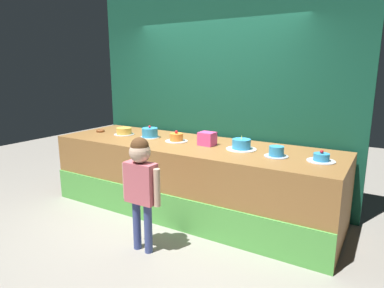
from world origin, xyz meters
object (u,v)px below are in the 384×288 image
Objects in this scene: cake_center_left at (176,138)px; cake_right at (276,152)px; cake_center_right at (241,145)px; cake_far_right at (321,158)px; cake_far_left at (124,131)px; cake_left at (150,133)px; pink_box at (207,139)px; child_figure at (141,179)px; donut at (100,131)px.

cake_right is (1.37, -0.09, 0.00)m from cake_center_left.
cake_far_right is at bearing -3.86° from cake_center_right.
cake_far_left is at bearing 179.30° from cake_far_right.
cake_far_left is at bearing -179.12° from cake_center_right.
cake_center_left is (0.46, -0.02, -0.02)m from cake_left.
cake_far_left is 0.46m from cake_left.
pink_box is 1.37m from cake_far_left.
child_figure is at bearing -42.09° from cake_far_left.
child_figure reaches higher than cake_left.
cake_far_left reaches higher than cake_far_right.
child_figure is 3.34× the size of cake_center_right.
pink_box is 0.92m from cake_right.
cake_right is at bearing -1.19° from donut.
cake_center_right reaches higher than cake_far_right.
donut is at bearing 179.86° from cake_far_right.
cake_left is 0.76× the size of cake_center_right.
pink_box is 0.75× the size of cake_right.
cake_center_left reaches higher than cake_far_left.
cake_far_right is (2.29, -0.06, -0.03)m from cake_left.
cake_center_right is at bearing 1.27° from cake_center_left.
donut is 2.75m from cake_right.
donut is at bearing -178.60° from cake_center_left.
donut is at bearing 147.10° from child_figure.
cake_far_right is (1.83, -0.04, -0.01)m from cake_center_left.
cake_left is (-0.80, 1.16, 0.20)m from child_figure.
donut is 1.37m from cake_center_left.
cake_center_right reaches higher than cake_right.
child_figure is 4.10× the size of cake_far_left.
cake_left is 1.05× the size of cake_right.
child_figure is 4.61× the size of cake_right.
cake_center_right is (1.37, 0.00, -0.01)m from cake_left.
donut is 0.46m from cake_far_left.
cake_left reaches higher than donut.
cake_right is at bearing -3.38° from cake_left.
cake_far_right is at bearing -1.30° from cake_center_left.
pink_box is 1.83m from donut.
cake_far_right is (1.49, 1.10, 0.17)m from child_figure.
cake_center_left is at bearing -2.19° from cake_left.
cake_left is 2.29m from cake_far_right.
cake_far_right is at bearing -0.70° from cake_far_left.
cake_center_right is at bearing 1.35° from donut.
cake_far_left is (-1.37, -0.02, -0.04)m from pink_box.
cake_center_left is at bearing -178.54° from pink_box.
donut is 0.44× the size of cake_far_right.
cake_right is at bearing -3.78° from cake_center_left.
donut is 0.47× the size of cake_left.
cake_left reaches higher than cake_center_left.
cake_far_left is 0.92m from cake_center_left.
child_figure is 4.16× the size of cake_far_right.
cake_left is at bearing 3.18° from cake_far_left.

